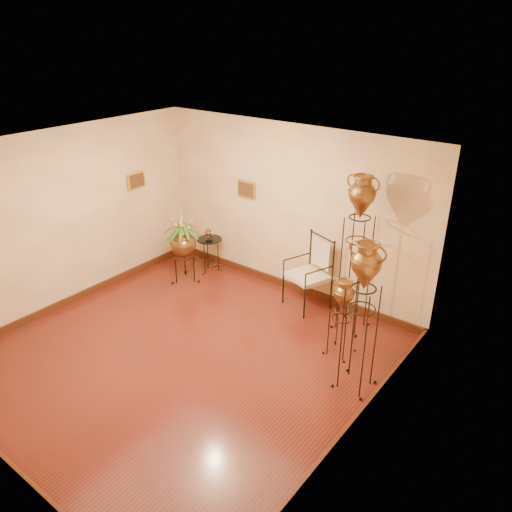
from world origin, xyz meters
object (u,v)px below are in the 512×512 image
Objects in this scene: planter_urn at (183,242)px; side_table at (210,254)px; armchair at (308,273)px; amphora_mid at (361,317)px; amphora_tall at (356,254)px.

side_table is (0.11, 0.54, -0.40)m from planter_urn.
planter_urn is 2.26m from armchair.
planter_urn is at bearing -145.76° from armchair.
amphora_mid reaches higher than planter_urn.
amphora_tall reaches higher than amphora_mid.
amphora_mid is at bearing -19.82° from armchair.
armchair is (-0.85, 0.11, -0.63)m from amphora_tall.
armchair is at bearing 172.49° from amphora_tall.
amphora_mid is at bearing -60.02° from amphora_tall.
amphora_mid is 1.51× the size of planter_urn.
amphora_mid is (0.68, -1.18, -0.21)m from amphora_tall.
amphora_mid is at bearing -19.65° from side_table.
amphora_tall is 3.06m from side_table.
amphora_tall reaches higher than armchair.
planter_urn is (-3.04, -0.43, -0.47)m from amphora_tall.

